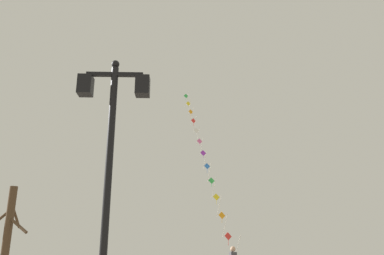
{
  "coord_description": "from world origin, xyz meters",
  "views": [
    {
      "loc": [
        -0.56,
        -0.25,
        1.58
      ],
      "look_at": [
        0.09,
        20.36,
        8.04
      ],
      "focal_mm": 36.51,
      "sensor_mm": 36.0,
      "label": 1
    }
  ],
  "objects": [
    {
      "name": "twin_lantern_lamp_post",
      "position": [
        -1.9,
        6.99,
        3.63
      ],
      "size": [
        1.42,
        0.28,
        5.27
      ],
      "color": "black",
      "rests_on": "ground_plane"
    },
    {
      "name": "kite_train",
      "position": [
        0.97,
        24.49,
        7.49
      ],
      "size": [
        2.48,
        13.24,
        14.32
      ],
      "color": "brown",
      "rests_on": "ground_plane"
    },
    {
      "name": "bare_tree",
      "position": [
        -6.07,
        12.88,
        1.86
      ],
      "size": [
        1.56,
        1.45,
        3.58
      ],
      "color": "#4C3826",
      "rests_on": "ground_plane"
    }
  ]
}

